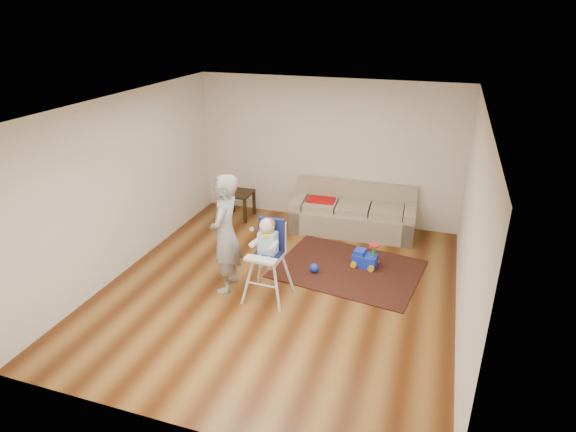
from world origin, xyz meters
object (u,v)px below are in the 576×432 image
(sofa, at_px, (353,210))
(high_chair, at_px, (268,260))
(side_table, at_px, (239,205))
(adult, at_px, (225,234))
(ride_on_toy, at_px, (365,254))
(toy_ball, at_px, (314,268))

(sofa, bearing_deg, high_chair, -108.33)
(sofa, distance_m, side_table, 2.27)
(high_chair, distance_m, adult, 0.72)
(side_table, height_order, ride_on_toy, side_table)
(side_table, height_order, adult, adult)
(high_chair, xyz_separation_m, adult, (-0.65, 0.05, 0.29))
(sofa, relative_size, high_chair, 1.82)
(toy_ball, bearing_deg, ride_on_toy, 31.85)
(side_table, xyz_separation_m, toy_ball, (2.00, -1.66, -0.17))
(side_table, bearing_deg, ride_on_toy, -24.03)
(side_table, bearing_deg, adult, -69.89)
(high_chair, bearing_deg, toy_ball, 64.59)
(ride_on_toy, relative_size, adult, 0.24)
(side_table, distance_m, high_chair, 2.99)
(high_chair, bearing_deg, side_table, 123.57)
(sofa, relative_size, side_table, 4.30)
(toy_ball, bearing_deg, high_chair, -117.26)
(sofa, height_order, adult, adult)
(sofa, xyz_separation_m, toy_ball, (-0.26, -1.72, -0.34))
(sofa, relative_size, ride_on_toy, 5.45)
(high_chair, bearing_deg, adult, 177.26)
(ride_on_toy, xyz_separation_m, high_chair, (-1.16, -1.31, 0.37))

